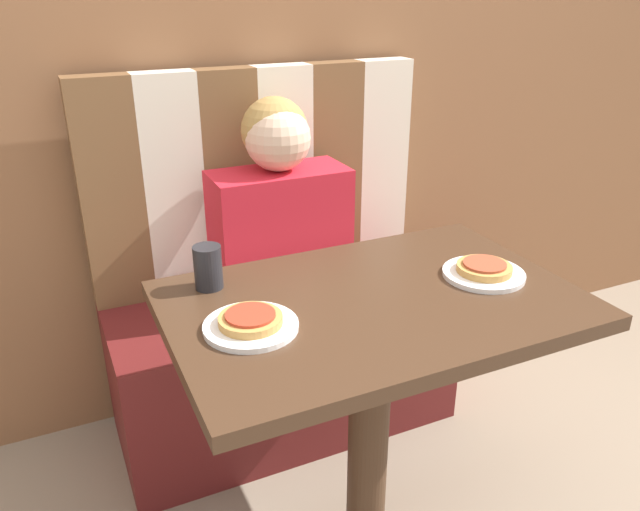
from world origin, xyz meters
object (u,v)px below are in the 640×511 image
object	(u,v)px
plate_left	(251,326)
pizza_right	(484,268)
person	(279,207)
plate_right	(484,274)
drinking_cup	(208,267)
pizza_left	(251,319)

from	to	relation	value
plate_left	pizza_right	distance (m)	0.58
person	pizza_right	world-z (taller)	person
plate_right	pizza_right	bearing A→B (deg)	-90.00
plate_left	plate_right	world-z (taller)	same
plate_left	drinking_cup	distance (m)	0.22
pizza_left	drinking_cup	world-z (taller)	drinking_cup
plate_left	plate_right	size ratio (longest dim) A/B	1.00
pizza_left	plate_left	bearing A→B (deg)	90.00
plate_right	drinking_cup	bearing A→B (deg)	160.35
plate_right	drinking_cup	xyz separation A→B (m)	(-0.61, 0.22, 0.04)
plate_left	pizza_left	distance (m)	0.02
pizza_left	drinking_cup	bearing A→B (deg)	96.57
plate_right	pizza_right	xyz separation A→B (m)	(0.00, -0.00, 0.02)
person	plate_left	xyz separation A→B (m)	(-0.29, -0.58, -0.02)
plate_right	pizza_left	size ratio (longest dim) A/B	1.49
plate_left	pizza_right	bearing A→B (deg)	-0.00
plate_right	person	bearing A→B (deg)	116.51
person	plate_right	world-z (taller)	person
pizza_right	drinking_cup	size ratio (longest dim) A/B	1.28
person	pizza_left	xyz separation A→B (m)	(-0.29, -0.58, -0.01)
pizza_left	drinking_cup	distance (m)	0.22
plate_right	pizza_left	bearing A→B (deg)	-180.00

